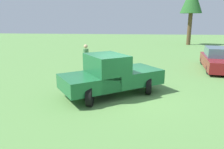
# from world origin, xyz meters

# --- Properties ---
(ground_plane) EXTENTS (80.00, 80.00, 0.00)m
(ground_plane) POSITION_xyz_m (0.00, 0.00, 0.00)
(ground_plane) COLOR #5B8C47
(pickup_truck) EXTENTS (4.07, 4.69, 1.80)m
(pickup_truck) POSITION_xyz_m (-0.07, -0.64, 0.93)
(pickup_truck) COLOR black
(pickup_truck) RESTS_ON ground_plane
(sedan_near) EXTENTS (4.89, 2.58, 1.44)m
(sedan_near) POSITION_xyz_m (-5.74, 5.98, 0.65)
(sedan_near) COLOR black
(sedan_near) RESTS_ON ground_plane
(person_bystander) EXTENTS (0.34, 0.33, 1.80)m
(person_bystander) POSITION_xyz_m (-3.67, -2.47, 1.03)
(person_bystander) COLOR black
(person_bystander) RESTS_ON ground_plane
(tree_back_right) EXTENTS (2.70, 2.70, 7.48)m
(tree_back_right) POSITION_xyz_m (-20.46, 7.44, 5.58)
(tree_back_right) COLOR brown
(tree_back_right) RESTS_ON ground_plane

